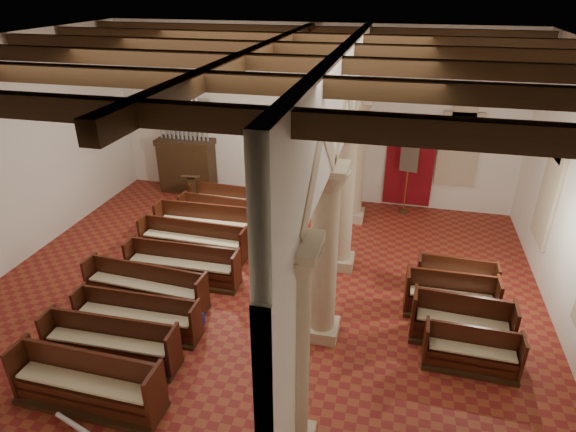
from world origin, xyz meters
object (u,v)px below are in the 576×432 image
Objects in this scene: processional_banner at (406,190)px; aisle_pew_0 at (471,356)px; lectern at (193,194)px; pipe_organ at (186,156)px; nave_pew_0 at (88,390)px.

processional_banner is 1.36× the size of aisle_pew_0.
aisle_pew_0 is (8.61, -5.82, -0.24)m from lectern.
pipe_organ is 1.70× the size of processional_banner.
processional_banner is 7.44m from aisle_pew_0.
pipe_organ is at bearing 143.46° from aisle_pew_0.
pipe_organ is at bearing 109.60° from lectern.
lectern is 0.71× the size of aisle_pew_0.
lectern is 0.47× the size of nave_pew_0.
nave_pew_0 is at bearing -107.30° from processional_banner.
pipe_organ is at bearing -168.54° from processional_banner.
nave_pew_0 is (-5.53, -9.94, -0.44)m from processional_banner.
processional_banner is (7.96, -0.04, -0.55)m from pipe_organ.
pipe_organ is 1.89m from lectern.
pipe_organ reaches higher than aisle_pew_0.
processional_banner is at bearing -0.31° from pipe_organ.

